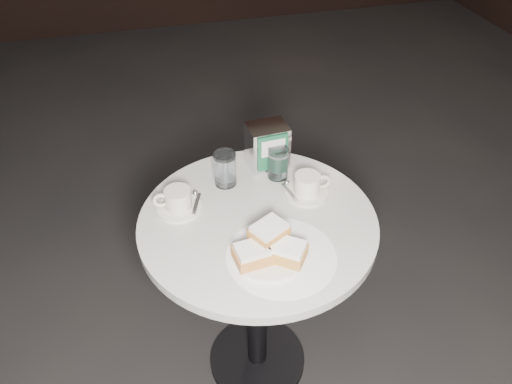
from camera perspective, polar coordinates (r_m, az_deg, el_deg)
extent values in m
plane|color=black|center=(2.04, 0.15, -18.70)|extent=(7.00, 7.00, 0.00)
cylinder|color=black|center=(2.02, 0.15, -18.48)|extent=(0.36, 0.36, 0.03)
cylinder|color=black|center=(1.74, 0.17, -12.34)|extent=(0.07, 0.07, 0.70)
cylinder|color=silver|center=(1.47, 0.20, -3.50)|extent=(0.70, 0.70, 0.03)
cylinder|color=white|center=(1.35, 2.91, -7.29)|extent=(0.37, 0.37, 0.00)
cylinder|color=silver|center=(1.34, 1.43, -7.24)|extent=(0.22, 0.22, 0.01)
cube|color=#D48641|center=(1.31, -0.40, -7.30)|extent=(0.10, 0.08, 0.03)
cube|color=white|center=(1.29, -0.41, -6.57)|extent=(0.09, 0.08, 0.01)
cube|color=gold|center=(1.32, 3.64, -6.98)|extent=(0.12, 0.11, 0.03)
cube|color=white|center=(1.30, 3.68, -6.26)|extent=(0.11, 0.10, 0.01)
cube|color=#C4843C|center=(1.32, 1.50, -4.81)|extent=(0.12, 0.11, 0.03)
cube|color=white|center=(1.31, 1.52, -4.06)|extent=(0.11, 0.10, 0.01)
cylinder|color=silver|center=(1.50, -8.76, -1.77)|extent=(0.15, 0.15, 0.01)
cylinder|color=silver|center=(1.48, -8.89, -0.75)|extent=(0.09, 0.09, 0.06)
cylinder|color=#906B4F|center=(1.46, -8.98, -0.01)|extent=(0.08, 0.08, 0.00)
torus|color=silver|center=(1.48, -10.83, -0.95)|extent=(0.05, 0.02, 0.05)
cube|color=#ADADB2|center=(1.50, -6.82, -1.35)|extent=(0.04, 0.09, 0.00)
sphere|color=silver|center=(1.53, -6.96, -0.14)|extent=(0.02, 0.02, 0.02)
cylinder|color=silver|center=(1.55, 5.78, -0.08)|extent=(0.15, 0.15, 0.01)
cylinder|color=white|center=(1.52, 5.86, 0.94)|extent=(0.08, 0.08, 0.06)
cylinder|color=#856548|center=(1.51, 5.93, 1.68)|extent=(0.08, 0.08, 0.00)
torus|color=beige|center=(1.54, 7.69, 1.16)|extent=(0.05, 0.01, 0.05)
cube|color=silver|center=(1.53, 3.93, -0.10)|extent=(0.03, 0.09, 0.00)
sphere|color=#BBBBC0|center=(1.56, 3.52, 1.07)|extent=(0.02, 0.02, 0.02)
cylinder|color=white|center=(1.55, -3.55, 2.66)|extent=(0.08, 0.08, 0.11)
cylinder|color=silver|center=(1.55, -3.55, 2.53)|extent=(0.07, 0.07, 0.10)
cylinder|color=silver|center=(1.58, 2.53, 3.35)|extent=(0.08, 0.08, 0.11)
cylinder|color=white|center=(1.58, 2.52, 3.23)|extent=(0.07, 0.07, 0.09)
cube|color=silver|center=(1.62, 1.29, 5.36)|extent=(0.13, 0.11, 0.15)
cube|color=#1A5D3B|center=(1.58, 1.95, 4.47)|extent=(0.10, 0.01, 0.13)
cube|color=white|center=(1.57, 2.01, 5.04)|extent=(0.08, 0.01, 0.06)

